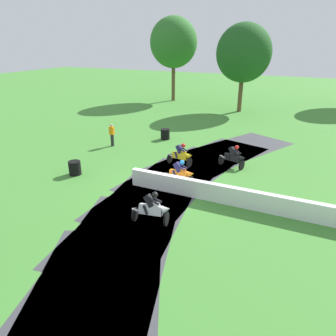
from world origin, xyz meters
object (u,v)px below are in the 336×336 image
motorcycle_chase_yellow (181,155)px  track_marshal (112,135)px  motorcycle_lead_black (234,157)px  motorcycle_trailing_orange (180,173)px  motorcycle_fourth_white (153,208)px  tire_stack_near (165,134)px  tire_stack_mid_a (75,168)px

motorcycle_chase_yellow → track_marshal: size_ratio=1.05×
track_marshal → motorcycle_lead_black: bearing=-2.0°
motorcycle_trailing_orange → motorcycle_fourth_white: motorcycle_trailing_orange is taller
tire_stack_near → track_marshal: track_marshal is taller
motorcycle_trailing_orange → tire_stack_near: size_ratio=2.10×
tire_stack_near → motorcycle_fourth_white: bearing=-66.8°
motorcycle_lead_black → motorcycle_trailing_orange: (-1.90, -3.76, 0.02)m
motorcycle_fourth_white → track_marshal: track_marshal is taller
motorcycle_trailing_orange → track_marshal: 8.19m
motorcycle_fourth_white → tire_stack_near: motorcycle_fourth_white is taller
motorcycle_lead_black → motorcycle_chase_yellow: bearing=-160.7°
motorcycle_chase_yellow → motorcycle_trailing_orange: (1.10, -2.71, 0.01)m
motorcycle_chase_yellow → track_marshal: bearing=167.2°
motorcycle_chase_yellow → motorcycle_fourth_white: (1.54, -6.66, -0.00)m
motorcycle_trailing_orange → motorcycle_chase_yellow: bearing=112.1°
motorcycle_chase_yellow → motorcycle_fourth_white: size_ratio=1.03×
motorcycle_lead_black → motorcycle_trailing_orange: size_ratio=1.03×
tire_stack_mid_a → motorcycle_lead_black: bearing=32.5°
tire_stack_near → track_marshal: bearing=-130.9°
motorcycle_lead_black → motorcycle_chase_yellow: size_ratio=1.01×
tire_stack_mid_a → track_marshal: bearing=101.6°
motorcycle_chase_yellow → tire_stack_mid_a: motorcycle_chase_yellow is taller
motorcycle_chase_yellow → tire_stack_mid_a: 6.32m
motorcycle_lead_black → tire_stack_near: 7.17m
motorcycle_chase_yellow → track_marshal: (-6.00, 1.37, 0.17)m
motorcycle_trailing_orange → tire_stack_mid_a: bearing=-168.0°
motorcycle_chase_yellow → tire_stack_near: bearing=125.8°
motorcycle_lead_black → tire_stack_near: motorcycle_lead_black is taller
motorcycle_trailing_orange → track_marshal: bearing=150.2°
motorcycle_chase_yellow → motorcycle_fourth_white: bearing=-77.0°
tire_stack_near → tire_stack_mid_a: 8.67m
motorcycle_fourth_white → track_marshal: bearing=133.2°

